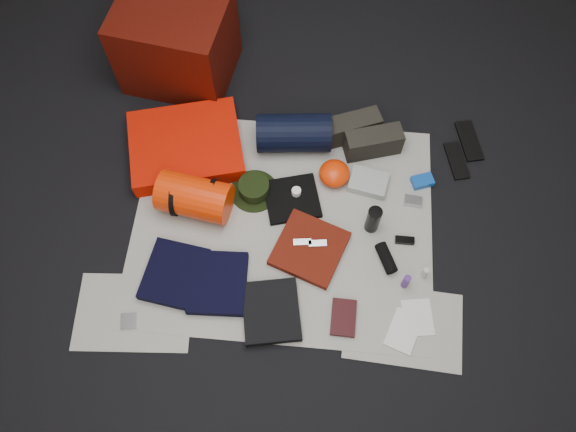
# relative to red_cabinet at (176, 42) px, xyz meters

# --- Properties ---
(floor) EXTENTS (4.50, 4.50, 0.02)m
(floor) POSITION_rel_red_cabinet_xyz_m (0.71, -0.98, -0.26)
(floor) COLOR black
(floor) RESTS_ON ground
(newspaper_mat) EXTENTS (1.60, 1.30, 0.01)m
(newspaper_mat) POSITION_rel_red_cabinet_xyz_m (0.71, -0.98, -0.25)
(newspaper_mat) COLOR beige
(newspaper_mat) RESTS_ON floor
(newspaper_sheet_front_left) EXTENTS (0.61, 0.44, 0.00)m
(newspaper_sheet_front_left) POSITION_rel_red_cabinet_xyz_m (0.01, -1.53, -0.25)
(newspaper_sheet_front_left) COLOR beige
(newspaper_sheet_front_left) RESTS_ON floor
(newspaper_sheet_front_right) EXTENTS (0.60, 0.43, 0.00)m
(newspaper_sheet_front_right) POSITION_rel_red_cabinet_xyz_m (1.36, -1.48, -0.25)
(newspaper_sheet_front_right) COLOR beige
(newspaper_sheet_front_right) RESTS_ON floor
(red_cabinet) EXTENTS (0.68, 0.59, 0.51)m
(red_cabinet) POSITION_rel_red_cabinet_xyz_m (0.00, 0.00, 0.00)
(red_cabinet) COLOR #450B05
(red_cabinet) RESTS_ON floor
(sleeping_pad) EXTENTS (0.73, 0.65, 0.11)m
(sleeping_pad) POSITION_rel_red_cabinet_xyz_m (0.12, -0.57, -0.19)
(sleeping_pad) COLOR red
(sleeping_pad) RESTS_ON newspaper_mat
(stuff_sack) EXTENTS (0.41, 0.28, 0.22)m
(stuff_sack) POSITION_rel_red_cabinet_xyz_m (0.23, -0.92, -0.14)
(stuff_sack) COLOR red
(stuff_sack) RESTS_ON newspaper_mat
(sack_strap_left) EXTENTS (0.02, 0.22, 0.22)m
(sack_strap_left) POSITION_rel_red_cabinet_xyz_m (0.13, -0.92, -0.14)
(sack_strap_left) COLOR black
(sack_strap_left) RESTS_ON newspaper_mat
(sack_strap_right) EXTENTS (0.03, 0.22, 0.22)m
(sack_strap_right) POSITION_rel_red_cabinet_xyz_m (0.33, -0.92, -0.14)
(sack_strap_right) COLOR black
(sack_strap_right) RESTS_ON newspaper_mat
(navy_duffel) EXTENTS (0.43, 0.26, 0.22)m
(navy_duffel) POSITION_rel_red_cabinet_xyz_m (0.72, -0.47, -0.14)
(navy_duffel) COLOR black
(navy_duffel) RESTS_ON newspaper_mat
(boonie_brim) EXTENTS (0.29, 0.29, 0.01)m
(boonie_brim) POSITION_rel_red_cabinet_xyz_m (0.53, -0.80, -0.24)
(boonie_brim) COLOR black
(boonie_brim) RESTS_ON newspaper_mat
(boonie_crown) EXTENTS (0.17, 0.17, 0.07)m
(boonie_crown) POSITION_rel_red_cabinet_xyz_m (0.53, -0.80, -0.20)
(boonie_crown) COLOR black
(boonie_crown) RESTS_ON boonie_brim
(hiking_boot_left) EXTENTS (0.33, 0.23, 0.16)m
(hiking_boot_left) POSITION_rel_red_cabinet_xyz_m (1.05, -0.38, -0.17)
(hiking_boot_left) COLOR black
(hiking_boot_left) RESTS_ON newspaper_mat
(hiking_boot_right) EXTENTS (0.34, 0.21, 0.16)m
(hiking_boot_right) POSITION_rel_red_cabinet_xyz_m (1.17, -0.47, -0.17)
(hiking_boot_right) COLOR black
(hiking_boot_right) RESTS_ON newspaper_mat
(flip_flop_left) EXTENTS (0.14, 0.26, 0.01)m
(flip_flop_left) POSITION_rel_red_cabinet_xyz_m (1.66, -0.50, -0.25)
(flip_flop_left) COLOR black
(flip_flop_left) RESTS_ON floor
(flip_flop_right) EXTENTS (0.16, 0.28, 0.01)m
(flip_flop_right) POSITION_rel_red_cabinet_xyz_m (1.73, -0.36, -0.25)
(flip_flop_right) COLOR black
(flip_flop_right) RESTS_ON floor
(trousers_navy_a) EXTENTS (0.34, 0.37, 0.05)m
(trousers_navy_a) POSITION_rel_red_cabinet_xyz_m (0.18, -1.32, -0.22)
(trousers_navy_a) COLOR black
(trousers_navy_a) RESTS_ON newspaper_mat
(trousers_navy_b) EXTENTS (0.30, 0.34, 0.05)m
(trousers_navy_b) POSITION_rel_red_cabinet_xyz_m (0.41, -1.35, -0.22)
(trousers_navy_b) COLOR black
(trousers_navy_b) RESTS_ON newspaper_mat
(trousers_charcoal) EXTENTS (0.33, 0.36, 0.05)m
(trousers_charcoal) POSITION_rel_red_cabinet_xyz_m (0.70, -1.48, -0.22)
(trousers_charcoal) COLOR black
(trousers_charcoal) RESTS_ON newspaper_mat
(black_tshirt) EXTENTS (0.35, 0.33, 0.03)m
(black_tshirt) POSITION_rel_red_cabinet_xyz_m (0.75, -0.84, -0.23)
(black_tshirt) COLOR black
(black_tshirt) RESTS_ON newspaper_mat
(red_shirt) EXTENTS (0.43, 0.43, 0.04)m
(red_shirt) POSITION_rel_red_cabinet_xyz_m (0.86, -1.12, -0.22)
(red_shirt) COLOR #5A1409
(red_shirt) RESTS_ON newspaper_mat
(orange_stuff_sack) EXTENTS (0.18, 0.18, 0.11)m
(orange_stuff_sack) POSITION_rel_red_cabinet_xyz_m (0.97, -0.68, -0.19)
(orange_stuff_sack) COLOR red
(orange_stuff_sack) RESTS_ON newspaper_mat
(first_aid_pouch) EXTENTS (0.23, 0.19, 0.05)m
(first_aid_pouch) POSITION_rel_red_cabinet_xyz_m (1.16, -0.70, -0.22)
(first_aid_pouch) COLOR #959D94
(first_aid_pouch) RESTS_ON newspaper_mat
(water_bottle) EXTENTS (0.08, 0.08, 0.19)m
(water_bottle) POSITION_rel_red_cabinet_xyz_m (1.18, -0.96, -0.15)
(water_bottle) COLOR black
(water_bottle) RESTS_ON newspaper_mat
(speaker) EXTENTS (0.12, 0.17, 0.06)m
(speaker) POSITION_rel_red_cabinet_xyz_m (1.26, -1.14, -0.22)
(speaker) COLOR black
(speaker) RESTS_ON newspaper_mat
(compact_camera) EXTENTS (0.10, 0.06, 0.04)m
(compact_camera) POSITION_rel_red_cabinet_xyz_m (1.40, -0.79, -0.23)
(compact_camera) COLOR silver
(compact_camera) RESTS_ON newspaper_mat
(cyan_case) EXTENTS (0.14, 0.11, 0.04)m
(cyan_case) POSITION_rel_red_cabinet_xyz_m (1.46, -0.66, -0.23)
(cyan_case) COLOR #1047A1
(cyan_case) RESTS_ON newspaper_mat
(toiletry_purple) EXTENTS (0.04, 0.04, 0.11)m
(toiletry_purple) POSITION_rel_red_cabinet_xyz_m (1.36, -1.27, -0.19)
(toiletry_purple) COLOR #4B2577
(toiletry_purple) RESTS_ON newspaper_mat
(toiletry_clear) EXTENTS (0.04, 0.04, 0.09)m
(toiletry_clear) POSITION_rel_red_cabinet_xyz_m (1.46, -1.21, -0.20)
(toiletry_clear) COLOR #B3B7B2
(toiletry_clear) RESTS_ON newspaper_mat
(paperback_book) EXTENTS (0.13, 0.19, 0.03)m
(paperback_book) POSITION_rel_red_cabinet_xyz_m (1.06, -1.47, -0.23)
(paperback_book) COLOR black
(paperback_book) RESTS_ON newspaper_mat
(map_booklet) EXTENTS (0.20, 0.24, 0.01)m
(map_booklet) POSITION_rel_red_cabinet_xyz_m (1.36, -1.51, -0.24)
(map_booklet) COLOR silver
(map_booklet) RESTS_ON newspaper_mat
(map_printout) EXTENTS (0.17, 0.21, 0.01)m
(map_printout) POSITION_rel_red_cabinet_xyz_m (1.43, -1.44, -0.24)
(map_printout) COLOR silver
(map_printout) RESTS_ON newspaper_mat
(sunglasses) EXTENTS (0.10, 0.04, 0.03)m
(sunglasses) POSITION_rel_red_cabinet_xyz_m (1.36, -1.03, -0.23)
(sunglasses) COLOR black
(sunglasses) RESTS_ON newspaper_mat
(key_cluster) EXTENTS (0.09, 0.09, 0.01)m
(key_cluster) POSITION_rel_red_cabinet_xyz_m (-0.01, -1.58, -0.24)
(key_cluster) COLOR silver
(key_cluster) RESTS_ON newspaper_mat
(tape_roll) EXTENTS (0.05, 0.05, 0.04)m
(tape_roll) POSITION_rel_red_cabinet_xyz_m (0.77, -0.81, -0.20)
(tape_roll) COLOR white
(tape_roll) RESTS_ON black_tshirt
(energy_bar_a) EXTENTS (0.10, 0.05, 0.01)m
(energy_bar_a) POSITION_rel_red_cabinet_xyz_m (0.82, -1.10, -0.20)
(energy_bar_a) COLOR silver
(energy_bar_a) RESTS_ON red_shirt
(energy_bar_b) EXTENTS (0.10, 0.05, 0.01)m
(energy_bar_b) POSITION_rel_red_cabinet_xyz_m (0.90, -1.10, -0.20)
(energy_bar_b) COLOR silver
(energy_bar_b) RESTS_ON red_shirt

